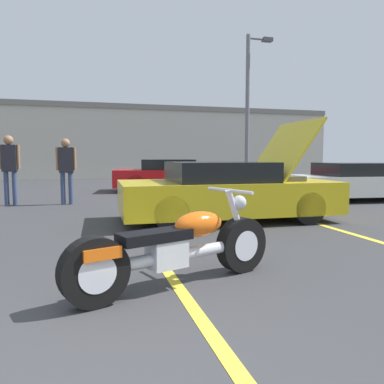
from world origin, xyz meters
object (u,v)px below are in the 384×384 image
(light_pole, at_px, (249,103))
(spectator_midground, at_px, (66,165))
(parked_car_right_row, at_px, (362,182))
(parked_car_mid_row, at_px, (172,176))
(show_car_hood_open, at_px, (228,191))
(spectator_by_show_car, at_px, (9,163))
(motorcycle, at_px, (177,249))

(light_pole, distance_m, spectator_midground, 9.30)
(light_pole, distance_m, parked_car_right_row, 6.92)
(parked_car_mid_row, xyz_separation_m, parked_car_right_row, (4.78, -4.40, -0.04))
(show_car_hood_open, height_order, spectator_by_show_car, show_car_hood_open)
(motorcycle, distance_m, parked_car_right_row, 9.08)
(light_pole, height_order, parked_car_right_row, light_pole)
(motorcycle, relative_size, spectator_by_show_car, 1.22)
(parked_car_right_row, bearing_deg, parked_car_mid_row, 143.20)
(show_car_hood_open, xyz_separation_m, parked_car_right_row, (5.11, 2.27, -0.05))
(light_pole, distance_m, motorcycle, 13.77)
(spectator_by_show_car, bearing_deg, parked_car_right_row, -8.49)
(motorcycle, distance_m, spectator_midground, 7.19)
(spectator_by_show_car, bearing_deg, spectator_midground, -8.91)
(show_car_hood_open, distance_m, parked_car_mid_row, 6.68)
(spectator_by_show_car, bearing_deg, show_car_hood_open, -38.55)
(light_pole, height_order, spectator_midground, light_pole)
(light_pole, height_order, motorcycle, light_pole)
(parked_car_mid_row, bearing_deg, light_pole, 33.47)
(light_pole, distance_m, parked_car_mid_row, 5.24)
(parked_car_right_row, bearing_deg, spectator_midground, 177.43)
(motorcycle, height_order, spectator_midground, spectator_midground)
(motorcycle, bearing_deg, parked_car_mid_row, 57.72)
(motorcycle, height_order, spectator_by_show_car, spectator_by_show_car)
(show_car_hood_open, height_order, parked_car_mid_row, show_car_hood_open)
(light_pole, distance_m, spectator_by_show_car, 10.36)
(parked_car_mid_row, distance_m, spectator_by_show_car, 5.83)
(light_pole, bearing_deg, spectator_midground, -146.82)
(show_car_hood_open, xyz_separation_m, parked_car_mid_row, (0.33, 6.67, -0.01))
(motorcycle, bearing_deg, spectator_midground, 81.03)
(parked_car_right_row, distance_m, spectator_by_show_car, 9.91)
(light_pole, relative_size, motorcycle, 2.94)
(parked_car_right_row, height_order, spectator_midground, spectator_midground)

